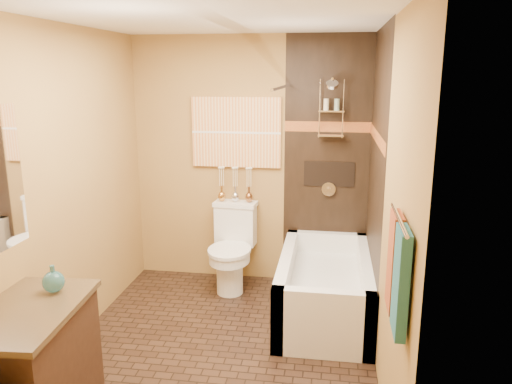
% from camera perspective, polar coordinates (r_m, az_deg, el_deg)
% --- Properties ---
extents(floor, '(3.00, 3.00, 0.00)m').
position_cam_1_polar(floor, '(4.13, -4.18, -17.70)').
color(floor, black).
rests_on(floor, ground).
extents(wall_left, '(0.02, 3.00, 2.50)m').
position_cam_1_polar(wall_left, '(4.08, -21.15, 0.04)').
color(wall_left, '#A27F3F').
rests_on(wall_left, floor).
extents(wall_right, '(0.02, 3.00, 2.50)m').
position_cam_1_polar(wall_right, '(3.57, 14.60, -1.33)').
color(wall_right, '#A27F3F').
rests_on(wall_right, floor).
extents(wall_back, '(2.40, 0.02, 2.50)m').
position_cam_1_polar(wall_back, '(5.08, -0.67, 3.48)').
color(wall_back, '#A27F3F').
rests_on(wall_back, floor).
extents(wall_front, '(2.40, 0.02, 2.50)m').
position_cam_1_polar(wall_front, '(2.28, -13.22, -9.80)').
color(wall_front, '#A27F3F').
rests_on(wall_front, floor).
extents(ceiling, '(3.00, 3.00, 0.00)m').
position_cam_1_polar(ceiling, '(3.55, -4.91, 19.34)').
color(ceiling, silver).
rests_on(ceiling, wall_back).
extents(alcove_tile_back, '(0.85, 0.01, 2.50)m').
position_cam_1_polar(alcove_tile_back, '(5.00, 8.11, 3.18)').
color(alcove_tile_back, black).
rests_on(alcove_tile_back, wall_back).
extents(alcove_tile_right, '(0.01, 1.50, 2.50)m').
position_cam_1_polar(alcove_tile_right, '(4.29, 13.49, 1.22)').
color(alcove_tile_right, black).
rests_on(alcove_tile_right, wall_right).
extents(mosaic_band_back, '(0.85, 0.01, 0.10)m').
position_cam_1_polar(mosaic_band_back, '(4.94, 8.26, 7.38)').
color(mosaic_band_back, maroon).
rests_on(mosaic_band_back, alcove_tile_back).
extents(mosaic_band_right, '(0.01, 1.50, 0.10)m').
position_cam_1_polar(mosaic_band_right, '(4.23, 13.63, 6.13)').
color(mosaic_band_right, maroon).
rests_on(mosaic_band_right, alcove_tile_right).
extents(alcove_niche, '(0.50, 0.01, 0.25)m').
position_cam_1_polar(alcove_niche, '(5.01, 8.36, 2.04)').
color(alcove_niche, black).
rests_on(alcove_niche, alcove_tile_back).
extents(shower_fixtures, '(0.24, 0.33, 1.16)m').
position_cam_1_polar(shower_fixtures, '(4.84, 8.56, 7.79)').
color(shower_fixtures, silver).
rests_on(shower_fixtures, floor).
extents(curtain_rod, '(0.03, 1.55, 0.03)m').
position_cam_1_polar(curtain_rod, '(4.21, 3.10, 11.91)').
color(curtain_rod, silver).
rests_on(curtain_rod, wall_back).
extents(towel_bar, '(0.02, 0.55, 0.02)m').
position_cam_1_polar(towel_bar, '(2.50, 16.04, -2.98)').
color(towel_bar, silver).
rests_on(towel_bar, wall_right).
extents(towel_teal, '(0.05, 0.22, 0.52)m').
position_cam_1_polar(towel_teal, '(2.47, 16.22, -9.85)').
color(towel_teal, '#1F5367').
rests_on(towel_teal, towel_bar).
extents(towel_rust, '(0.05, 0.22, 0.52)m').
position_cam_1_polar(towel_rust, '(2.71, 15.54, -7.69)').
color(towel_rust, maroon).
rests_on(towel_rust, towel_bar).
extents(sunset_painting, '(0.90, 0.04, 0.70)m').
position_cam_1_polar(sunset_painting, '(5.04, -2.26, 6.83)').
color(sunset_painting, orange).
rests_on(sunset_painting, wall_back).
extents(bathtub, '(0.80, 1.50, 0.55)m').
position_cam_1_polar(bathtub, '(4.60, 7.86, -11.21)').
color(bathtub, white).
rests_on(bathtub, floor).
extents(toilet, '(0.45, 0.65, 0.85)m').
position_cam_1_polar(toilet, '(5.03, -2.74, -6.32)').
color(toilet, white).
rests_on(toilet, floor).
extents(vanity, '(0.62, 0.94, 0.79)m').
position_cam_1_polar(vanity, '(3.46, -24.23, -17.94)').
color(vanity, black).
rests_on(vanity, floor).
extents(teal_bottle, '(0.15, 0.15, 0.22)m').
position_cam_1_polar(teal_bottle, '(3.40, -22.17, -9.19)').
color(teal_bottle, '#24656C').
rests_on(teal_bottle, vanity).
extents(bud_vases, '(0.36, 0.08, 0.35)m').
position_cam_1_polar(bud_vases, '(5.04, -2.39, 0.98)').
color(bud_vases, '#BF843B').
rests_on(bud_vases, toilet).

